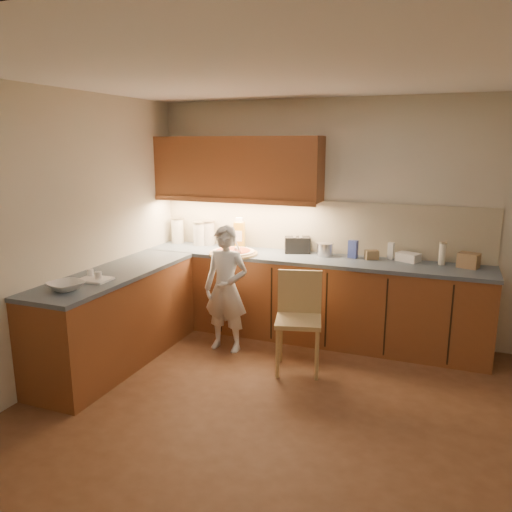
% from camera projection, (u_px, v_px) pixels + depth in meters
% --- Properties ---
extents(room, '(4.54, 4.50, 2.62)m').
position_uv_depth(room, '(299.00, 207.00, 3.56)').
color(room, brown).
rests_on(room, ground).
extents(l_counter, '(3.77, 2.62, 0.92)m').
position_uv_depth(l_counter, '(247.00, 304.00, 5.29)').
color(l_counter, brown).
rests_on(l_counter, ground).
extents(backsplash, '(3.75, 0.02, 0.58)m').
position_uv_depth(backsplash, '(316.00, 226.00, 5.60)').
color(backsplash, '#B9AF8F').
rests_on(backsplash, l_counter).
extents(upper_cabinets, '(1.95, 0.36, 0.73)m').
position_uv_depth(upper_cabinets, '(237.00, 168.00, 5.63)').
color(upper_cabinets, brown).
rests_on(upper_cabinets, ground).
extents(pizza_on_board, '(0.54, 0.54, 0.22)m').
position_uv_depth(pizza_on_board, '(233.00, 252.00, 5.51)').
color(pizza_on_board, tan).
rests_on(pizza_on_board, l_counter).
extents(child, '(0.49, 0.33, 1.32)m').
position_uv_depth(child, '(226.00, 289.00, 5.14)').
color(child, white).
rests_on(child, ground).
extents(wooden_chair, '(0.51, 0.51, 0.94)m').
position_uv_depth(wooden_chair, '(299.00, 313.00, 4.74)').
color(wooden_chair, tan).
rests_on(wooden_chair, ground).
extents(mixing_bowl, '(0.35, 0.35, 0.07)m').
position_uv_depth(mixing_bowl, '(66.00, 286.00, 4.18)').
color(mixing_bowl, white).
rests_on(mixing_bowl, l_counter).
extents(canister_a, '(0.16, 0.16, 0.31)m').
position_uv_depth(canister_a, '(178.00, 230.00, 6.14)').
color(canister_a, white).
rests_on(canister_a, l_counter).
extents(canister_b, '(0.16, 0.16, 0.29)m').
position_uv_depth(canister_b, '(200.00, 233.00, 6.01)').
color(canister_b, white).
rests_on(canister_b, l_counter).
extents(canister_c, '(0.16, 0.16, 0.30)m').
position_uv_depth(canister_c, '(209.00, 233.00, 6.02)').
color(canister_c, beige).
rests_on(canister_c, l_counter).
extents(canister_d, '(0.16, 0.16, 0.25)m').
position_uv_depth(canister_d, '(232.00, 236.00, 5.91)').
color(canister_d, white).
rests_on(canister_d, l_counter).
extents(oil_jug, '(0.14, 0.11, 0.36)m').
position_uv_depth(oil_jug, '(239.00, 234.00, 5.81)').
color(oil_jug, gold).
rests_on(oil_jug, l_counter).
extents(toaster, '(0.32, 0.25, 0.19)m').
position_uv_depth(toaster, '(297.00, 245.00, 5.59)').
color(toaster, black).
rests_on(toaster, l_counter).
extents(steel_pot, '(0.19, 0.19, 0.14)m').
position_uv_depth(steel_pot, '(325.00, 249.00, 5.45)').
color(steel_pot, '#BCBCC1').
rests_on(steel_pot, l_counter).
extents(blue_box, '(0.11, 0.09, 0.19)m').
position_uv_depth(blue_box, '(353.00, 249.00, 5.34)').
color(blue_box, '#324397').
rests_on(blue_box, l_counter).
extents(card_box_a, '(0.16, 0.14, 0.10)m').
position_uv_depth(card_box_a, '(372.00, 255.00, 5.29)').
color(card_box_a, '#957950').
rests_on(card_box_a, l_counter).
extents(white_bottle, '(0.07, 0.07, 0.18)m').
position_uv_depth(white_bottle, '(391.00, 251.00, 5.29)').
color(white_bottle, white).
rests_on(white_bottle, l_counter).
extents(flat_pack, '(0.27, 0.23, 0.09)m').
position_uv_depth(flat_pack, '(408.00, 257.00, 5.19)').
color(flat_pack, silver).
rests_on(flat_pack, l_counter).
extents(tall_jar, '(0.07, 0.07, 0.23)m').
position_uv_depth(tall_jar, '(442.00, 253.00, 5.04)').
color(tall_jar, white).
rests_on(tall_jar, l_counter).
extents(card_box_b, '(0.23, 0.20, 0.15)m').
position_uv_depth(card_box_b, '(469.00, 260.00, 4.92)').
color(card_box_b, '#9A7B53').
rests_on(card_box_b, l_counter).
extents(dough_cloth, '(0.28, 0.22, 0.02)m').
position_uv_depth(dough_cloth, '(95.00, 279.00, 4.47)').
color(dough_cloth, white).
rests_on(dough_cloth, l_counter).
extents(spice_jar_a, '(0.08, 0.08, 0.08)m').
position_uv_depth(spice_jar_a, '(90.00, 273.00, 4.57)').
color(spice_jar_a, white).
rests_on(spice_jar_a, l_counter).
extents(spice_jar_b, '(0.07, 0.07, 0.08)m').
position_uv_depth(spice_jar_b, '(98.00, 276.00, 4.45)').
color(spice_jar_b, white).
rests_on(spice_jar_b, l_counter).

